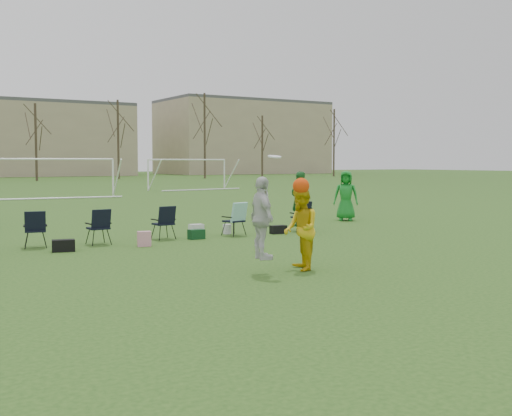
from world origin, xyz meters
TOP-DOWN VIEW (x-y plane):
  - ground at (0.00, 0.00)m, footprint 260.00×260.00m
  - fielder_green_far at (9.42, 10.17)m, footprint 1.09×1.07m
  - center_contest at (1.02, 1.86)m, footprint 1.71×1.06m
  - sideline_setup at (1.44, 8.11)m, footprint 10.75×2.08m
  - goal_mid at (4.00, 32.00)m, footprint 7.40×0.63m
  - goal_right at (16.00, 38.00)m, footprint 7.35×1.14m

SIDE VIEW (x-z plane):
  - ground at x=0.00m, z-range 0.00..0.00m
  - sideline_setup at x=1.44m, z-range -0.41..1.52m
  - fielder_green_far at x=9.42m, z-range 0.00..1.90m
  - center_contest at x=1.02m, z-range -0.20..2.18m
  - goal_mid at x=4.00m, z-range 0.69..3.15m
  - goal_right at x=16.00m, z-range 0.69..3.15m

